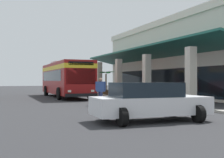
% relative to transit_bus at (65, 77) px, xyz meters
% --- Properties ---
extents(ground, '(120.00, 120.00, 0.00)m').
position_rel_transit_bus_xyz_m(ground, '(3.54, 9.27, -1.85)').
color(ground, '#2D2D30').
extents(curb_strip, '(28.06, 0.50, 0.12)m').
position_rel_transit_bus_xyz_m(curb_strip, '(2.37, 3.97, -1.79)').
color(curb_strip, '#9E998E').
rests_on(curb_strip, ground).
extents(plaza_building, '(23.68, 13.59, 7.33)m').
position_rel_transit_bus_xyz_m(plaza_building, '(2.37, 13.59, 1.82)').
color(plaza_building, beige).
rests_on(plaza_building, ground).
extents(transit_bus, '(11.24, 2.93, 3.34)m').
position_rel_transit_bus_xyz_m(transit_bus, '(0.00, 0.00, 0.00)').
color(transit_bus, maroon).
rests_on(transit_bus, ground).
extents(parked_sedan_white, '(2.61, 4.49, 1.47)m').
position_rel_transit_bus_xyz_m(parked_sedan_white, '(16.90, -0.65, -1.10)').
color(parked_sedan_white, silver).
rests_on(parked_sedan_white, ground).
extents(pedestrian, '(0.50, 0.53, 1.70)m').
position_rel_transit_bus_xyz_m(pedestrian, '(9.54, 0.03, -0.90)').
color(pedestrian, navy).
rests_on(pedestrian, ground).
extents(potted_palm, '(1.78, 1.81, 2.55)m').
position_rel_transit_bus_xyz_m(potted_palm, '(-3.74, 5.47, -1.21)').
color(potted_palm, brown).
rests_on(potted_palm, ground).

